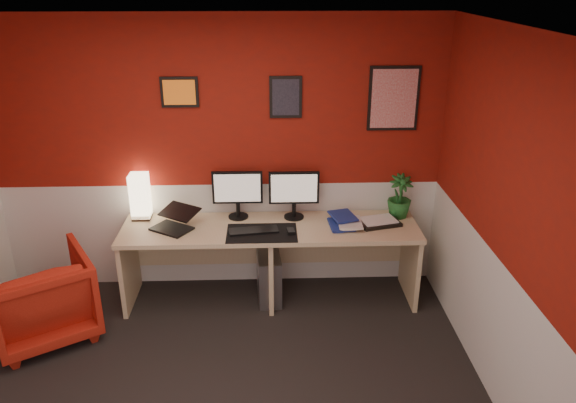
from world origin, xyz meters
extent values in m
cube|color=white|center=(0.00, 0.00, 2.50)|extent=(4.00, 3.50, 0.01)
cube|color=maroon|center=(0.00, 1.75, 1.25)|extent=(4.00, 0.01, 2.50)
cube|color=maroon|center=(2.00, 0.00, 1.25)|extent=(0.01, 3.50, 2.50)
cube|color=silver|center=(0.00, 1.75, 0.50)|extent=(4.00, 0.01, 1.00)
cube|color=silver|center=(2.00, 0.00, 0.50)|extent=(0.01, 3.50, 1.00)
cube|color=#CFB485|center=(0.45, 1.41, 0.36)|extent=(2.60, 0.65, 0.73)
cube|color=#FFE5B2|center=(-0.71, 1.63, 0.93)|extent=(0.16, 0.16, 0.40)
cube|color=black|center=(-0.40, 1.37, 0.84)|extent=(0.40, 0.37, 0.22)
cube|color=black|center=(0.16, 1.62, 1.02)|extent=(0.45, 0.06, 0.58)
cube|color=black|center=(0.67, 1.59, 1.02)|extent=(0.45, 0.06, 0.58)
cube|color=black|center=(0.38, 1.27, 0.73)|extent=(0.60, 0.38, 0.01)
cube|color=black|center=(0.31, 1.30, 0.74)|extent=(0.44, 0.20, 0.02)
cube|color=black|center=(0.63, 1.26, 0.75)|extent=(0.07, 0.11, 0.03)
imported|color=navy|center=(0.97, 1.38, 0.74)|extent=(0.23, 0.30, 0.03)
imported|color=silver|center=(1.05, 1.38, 0.77)|extent=(0.21, 0.29, 0.02)
imported|color=navy|center=(1.00, 1.43, 0.79)|extent=(0.26, 0.31, 0.03)
cube|color=black|center=(1.41, 1.43, 0.74)|extent=(0.40, 0.33, 0.03)
imported|color=#19591E|center=(1.62, 1.58, 0.93)|extent=(0.25, 0.25, 0.39)
cube|color=#99999E|center=(0.43, 1.42, 0.23)|extent=(0.23, 0.46, 0.45)
imported|color=red|center=(-1.42, 0.92, 0.36)|extent=(1.06, 1.07, 0.72)
cube|color=orange|center=(-0.30, 1.74, 1.85)|extent=(0.32, 0.02, 0.26)
cube|color=black|center=(0.60, 1.74, 1.80)|extent=(0.28, 0.02, 0.36)
cube|color=red|center=(1.54, 1.74, 1.78)|extent=(0.44, 0.02, 0.56)
camera|label=1|loc=(0.44, -2.98, 2.81)|focal=34.51mm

